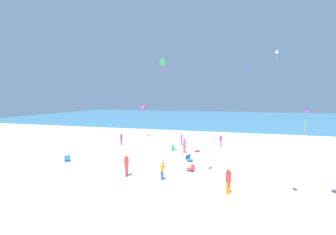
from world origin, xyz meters
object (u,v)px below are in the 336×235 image
(kite_blue, at_px, (246,67))
(kite_green, at_px, (162,62))
(person_1, at_px, (181,139))
(person_5, at_px, (162,165))
(beach_chair_mid_beach, at_px, (67,159))
(person_0, at_px, (173,148))
(beach_chair_far_right, at_px, (189,158))
(cooler_box, at_px, (197,151))
(person_7, at_px, (162,169))
(kite_purple, at_px, (305,112))
(person_8, at_px, (228,180))
(person_2, at_px, (221,140))
(kite_magenta, at_px, (144,106))
(person_3, at_px, (121,138))
(kite_white, at_px, (277,51))
(beach_chair_near_camera, at_px, (191,168))
(person_4, at_px, (184,145))
(person_6, at_px, (126,164))

(kite_blue, bearing_deg, kite_green, -117.57)
(person_1, xyz_separation_m, person_5, (0.28, -9.23, -0.58))
(beach_chair_mid_beach, bearing_deg, person_0, -100.47)
(beach_chair_far_right, distance_m, cooler_box, 3.81)
(person_7, bearing_deg, kite_purple, -62.53)
(person_5, height_order, person_8, person_8)
(beach_chair_mid_beach, height_order, person_2, person_2)
(cooler_box, relative_size, kite_magenta, 0.31)
(person_3, height_order, kite_green, kite_green)
(person_8, xyz_separation_m, kite_white, (4.97, 13.57, 10.28))
(beach_chair_near_camera, height_order, cooler_box, beach_chair_near_camera)
(person_4, bearing_deg, person_6, -60.15)
(beach_chair_near_camera, distance_m, person_2, 10.28)
(cooler_box, bearing_deg, person_8, -71.87)
(person_4, distance_m, person_6, 8.88)
(person_5, height_order, kite_green, kite_green)
(person_3, height_order, person_8, person_8)
(person_8, xyz_separation_m, kite_purple, (4.00, -0.19, 4.33))
(kite_green, bearing_deg, beach_chair_mid_beach, -156.54)
(person_4, bearing_deg, person_3, -144.56)
(beach_chair_mid_beach, height_order, cooler_box, beach_chair_mid_beach)
(beach_chair_mid_beach, relative_size, beach_chair_far_right, 0.96)
(kite_green, bearing_deg, person_7, -73.59)
(person_3, height_order, kite_magenta, kite_magenta)
(person_8, bearing_deg, person_0, 164.82)
(person_7, xyz_separation_m, kite_purple, (8.71, -1.40, 4.48))
(person_2, xyz_separation_m, kite_purple, (4.95, -13.98, 4.39))
(person_3, relative_size, person_5, 2.27)
(kite_purple, bearing_deg, kite_magenta, 133.51)
(beach_chair_mid_beach, distance_m, cooler_box, 13.42)
(person_1, bearing_deg, beach_chair_near_camera, 74.84)
(kite_blue, bearing_deg, beach_chair_far_right, -109.11)
(cooler_box, relative_size, kite_blue, 0.39)
(kite_magenta, xyz_separation_m, kite_purple, (16.41, -17.28, 0.50))
(person_5, bearing_deg, beach_chair_near_camera, 71.64)
(person_3, xyz_separation_m, person_6, (5.86, -10.46, 0.13))
(kite_blue, bearing_deg, cooler_box, -113.00)
(beach_chair_far_right, bearing_deg, beach_chair_near_camera, -34.52)
(kite_magenta, bearing_deg, person_2, -16.10)
(person_6, relative_size, kite_magenta, 0.88)
(kite_magenta, bearing_deg, kite_green, -59.25)
(kite_blue, bearing_deg, kite_purple, -86.21)
(cooler_box, distance_m, kite_purple, 13.86)
(beach_chair_far_right, xyz_separation_m, kite_green, (-2.80, 0.51, 9.22))
(beach_chair_mid_beach, height_order, kite_purple, kite_purple)
(beach_chair_mid_beach, bearing_deg, cooler_box, -108.15)
(beach_chair_far_right, bearing_deg, person_3, -165.40)
(cooler_box, distance_m, kite_green, 10.38)
(beach_chair_far_right, relative_size, person_3, 0.58)
(beach_chair_mid_beach, height_order, person_1, person_1)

